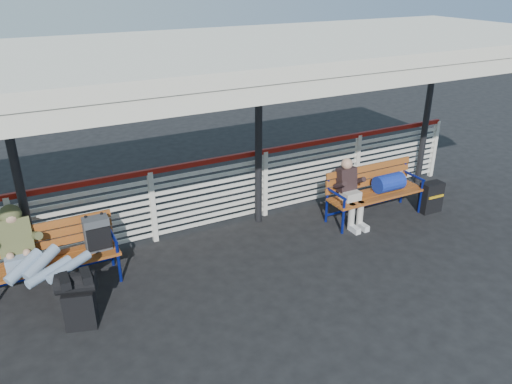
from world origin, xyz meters
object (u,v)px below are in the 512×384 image
bench_left (65,246)px  suitcase_side (431,197)px  luggage_stack (78,298)px  bench_right (380,185)px  companion_person (350,192)px  traveler_man (38,259)px

bench_left → suitcase_side: bench_left is taller
luggage_stack → bench_left: (0.02, 1.03, 0.19)m
bench_right → companion_person: companion_person is taller
luggage_stack → traveler_man: bearing=134.0°
companion_person → suitcase_side: bearing=-10.5°
traveler_man → bench_right: bearing=0.2°
traveler_man → companion_person: (4.90, 0.01, -0.08)m
bench_right → traveler_man: size_ratio=1.10×
companion_person → traveler_man: bearing=-179.9°
luggage_stack → suitcase_side: 6.16m
luggage_stack → traveler_man: size_ratio=0.47×
bench_left → bench_right: size_ratio=1.00×
bench_right → companion_person: bearing=-178.6°
suitcase_side → bench_left: bearing=175.4°
bench_left → companion_person: (4.53, -0.34, -0.01)m
traveler_man → suitcase_side: 6.51m
traveler_man → suitcase_side: bearing=-2.6°
bench_right → companion_person: size_ratio=1.57×
suitcase_side → luggage_stack: bearing=-175.0°
bench_left → traveler_man: bearing=-136.7°
luggage_stack → suitcase_side: bearing=20.9°
traveler_man → companion_person: bearing=0.1°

